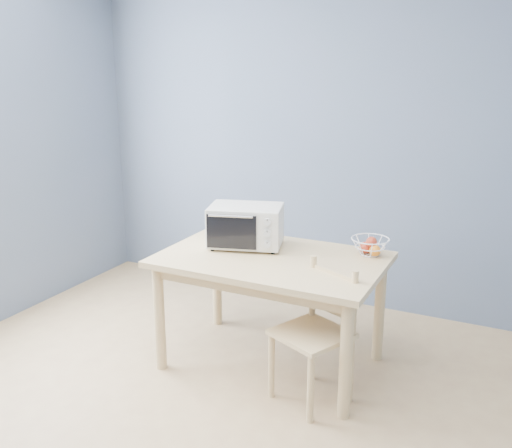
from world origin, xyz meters
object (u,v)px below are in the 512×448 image
at_px(toaster_oven, 243,225).
at_px(dining_chair, 316,335).
at_px(fruit_basket, 371,246).
at_px(dining_table, 271,272).

relative_size(toaster_oven, dining_chair, 0.66).
distance_m(fruit_basket, dining_chair, 0.70).
height_order(toaster_oven, dining_chair, toaster_oven).
bearing_deg(dining_table, toaster_oven, 157.17).
height_order(dining_table, fruit_basket, fruit_basket).
xyz_separation_m(dining_table, dining_chair, (0.40, -0.24, -0.24)).
bearing_deg(dining_chair, toaster_oven, 176.42).
distance_m(toaster_oven, dining_chair, 0.90).
height_order(toaster_oven, fruit_basket, toaster_oven).
distance_m(dining_table, dining_chair, 0.53).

